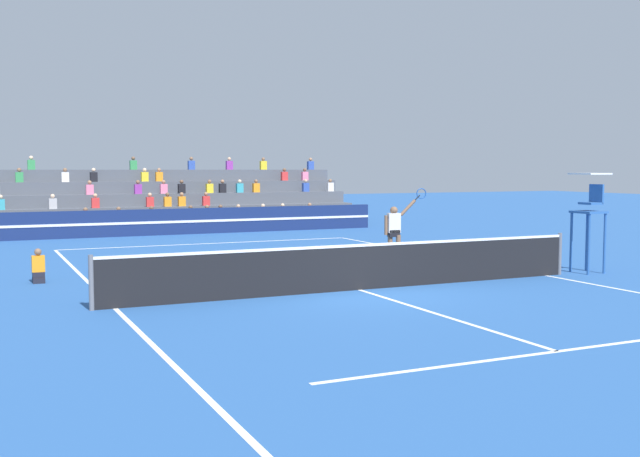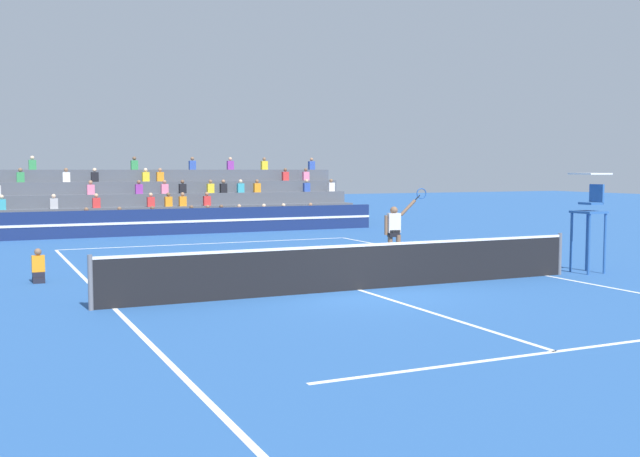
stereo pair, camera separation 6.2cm
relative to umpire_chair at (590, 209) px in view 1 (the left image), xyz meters
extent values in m
plane|color=#285699|center=(-6.96, 0.00, -1.72)|extent=(120.00, 120.00, 0.00)
cube|color=white|center=(-6.96, 11.90, -1.71)|extent=(11.00, 0.10, 0.01)
cube|color=white|center=(-12.46, 0.00, -1.71)|extent=(0.10, 23.80, 0.01)
cube|color=white|center=(-1.46, 0.00, -1.71)|extent=(0.10, 23.80, 0.01)
cube|color=white|center=(-6.96, -6.43, -1.71)|extent=(8.25, 0.10, 0.01)
cube|color=white|center=(-6.96, 6.43, -1.71)|extent=(8.25, 0.10, 0.01)
cube|color=white|center=(-6.96, 0.00, -1.71)|extent=(0.10, 12.85, 0.01)
cylinder|color=slate|center=(-12.91, 0.00, -1.17)|extent=(0.10, 0.10, 1.10)
cylinder|color=slate|center=(-1.01, 0.00, -1.17)|extent=(0.10, 0.10, 1.10)
cube|color=black|center=(-6.96, 0.00, -1.22)|extent=(11.90, 0.02, 1.00)
cube|color=white|center=(-6.96, 0.00, -0.69)|extent=(11.90, 0.04, 0.06)
cube|color=navy|center=(-6.96, 16.24, -1.17)|extent=(18.00, 0.24, 1.10)
cube|color=white|center=(-6.96, 16.11, -1.17)|extent=(18.00, 0.02, 0.10)
cube|color=#4C515B|center=(-6.96, 17.52, -1.44)|extent=(18.23, 0.95, 0.55)
cube|color=silver|center=(-9.36, 17.35, -0.95)|extent=(0.32, 0.22, 0.44)
sphere|color=brown|center=(-9.36, 17.35, -0.63)|extent=(0.18, 0.18, 0.18)
cube|color=black|center=(-1.83, 17.35, -0.95)|extent=(0.32, 0.22, 0.44)
sphere|color=beige|center=(-1.83, 17.35, -0.63)|extent=(0.18, 0.18, 0.18)
cube|color=pink|center=(-5.48, 17.35, -0.95)|extent=(0.32, 0.22, 0.44)
sphere|color=brown|center=(-5.48, 17.35, -0.63)|extent=(0.18, 0.18, 0.18)
cube|color=silver|center=(-0.45, 17.35, -0.95)|extent=(0.32, 0.22, 0.44)
sphere|color=#9E7051|center=(-0.45, 17.35, -0.63)|extent=(0.18, 0.18, 0.18)
cube|color=#B2B2B7|center=(-7.96, 17.35, -0.95)|extent=(0.32, 0.22, 0.44)
sphere|color=brown|center=(-7.96, 17.35, -0.63)|extent=(0.18, 0.18, 0.18)
cube|color=silver|center=(-4.01, 17.35, -0.95)|extent=(0.32, 0.22, 0.44)
sphere|color=tan|center=(-4.01, 17.35, -0.63)|extent=(0.18, 0.18, 0.18)
cube|color=teal|center=(-6.23, 17.35, -0.95)|extent=(0.32, 0.22, 0.44)
sphere|color=brown|center=(-6.23, 17.35, -0.63)|extent=(0.18, 0.18, 0.18)
cube|color=silver|center=(-2.81, 17.35, -0.95)|extent=(0.32, 0.22, 0.44)
sphere|color=beige|center=(-2.81, 17.35, -0.63)|extent=(0.18, 0.18, 0.18)
cube|color=#2D4CA5|center=(-4.86, 17.35, -0.95)|extent=(0.32, 0.22, 0.44)
sphere|color=brown|center=(-4.86, 17.35, -0.63)|extent=(0.18, 0.18, 0.18)
cube|color=pink|center=(-10.71, 17.35, -0.95)|extent=(0.32, 0.22, 0.44)
sphere|color=brown|center=(-10.71, 17.35, -0.63)|extent=(0.18, 0.18, 0.18)
cube|color=#4C515B|center=(-6.96, 18.47, -1.17)|extent=(18.23, 0.95, 1.10)
cube|color=red|center=(-5.24, 18.30, -0.40)|extent=(0.32, 0.22, 0.44)
sphere|color=#9E7051|center=(-5.24, 18.30, -0.08)|extent=(0.18, 0.18, 0.18)
cube|color=red|center=(-10.17, 18.30, -0.40)|extent=(0.32, 0.22, 0.44)
sphere|color=tan|center=(-10.17, 18.30, -0.08)|extent=(0.18, 0.18, 0.18)
cube|color=teal|center=(-13.94, 18.30, -0.40)|extent=(0.32, 0.22, 0.44)
sphere|color=beige|center=(-13.94, 18.30, -0.08)|extent=(0.18, 0.18, 0.18)
cube|color=orange|center=(-7.03, 18.30, -0.40)|extent=(0.32, 0.22, 0.44)
sphere|color=brown|center=(-7.03, 18.30, -0.08)|extent=(0.18, 0.18, 0.18)
cube|color=red|center=(-7.82, 18.30, -0.40)|extent=(0.32, 0.22, 0.44)
sphere|color=tan|center=(-7.82, 18.30, -0.08)|extent=(0.18, 0.18, 0.18)
cube|color=#B2B2B7|center=(-11.91, 18.30, -0.40)|extent=(0.32, 0.22, 0.44)
sphere|color=beige|center=(-11.91, 18.30, -0.08)|extent=(0.18, 0.18, 0.18)
cube|color=orange|center=(-6.38, 18.30, -0.40)|extent=(0.32, 0.22, 0.44)
sphere|color=#9E7051|center=(-6.38, 18.30, -0.08)|extent=(0.18, 0.18, 0.18)
cube|color=#4C515B|center=(-6.96, 19.42, -0.89)|extent=(18.23, 0.95, 1.65)
cube|color=teal|center=(-3.29, 19.25, 0.15)|extent=(0.32, 0.22, 0.44)
sphere|color=beige|center=(-3.29, 19.25, 0.47)|extent=(0.18, 0.18, 0.18)
cube|color=purple|center=(-8.15, 19.25, 0.15)|extent=(0.32, 0.22, 0.44)
sphere|color=brown|center=(-8.15, 19.25, 0.47)|extent=(0.18, 0.18, 0.18)
cube|color=black|center=(-6.13, 19.25, 0.15)|extent=(0.32, 0.22, 0.44)
sphere|color=brown|center=(-6.13, 19.25, 0.47)|extent=(0.18, 0.18, 0.18)
cube|color=black|center=(-4.15, 19.25, 0.15)|extent=(0.32, 0.22, 0.44)
sphere|color=#9E7051|center=(-4.15, 19.25, 0.47)|extent=(0.18, 0.18, 0.18)
cube|color=silver|center=(1.55, 19.25, 0.15)|extent=(0.32, 0.22, 0.44)
sphere|color=brown|center=(1.55, 19.25, 0.47)|extent=(0.18, 0.18, 0.18)
cube|color=yellow|center=(-4.79, 19.25, 0.15)|extent=(0.32, 0.22, 0.44)
sphere|color=brown|center=(-4.79, 19.25, 0.47)|extent=(0.18, 0.18, 0.18)
cube|color=pink|center=(-10.26, 19.25, 0.15)|extent=(0.32, 0.22, 0.44)
sphere|color=#9E7051|center=(-10.26, 19.25, 0.47)|extent=(0.18, 0.18, 0.18)
cube|color=pink|center=(-6.97, 19.25, 0.15)|extent=(0.32, 0.22, 0.44)
sphere|color=#9E7051|center=(-6.97, 19.25, 0.47)|extent=(0.18, 0.18, 0.18)
cube|color=orange|center=(-2.45, 19.25, 0.15)|extent=(0.32, 0.22, 0.44)
sphere|color=brown|center=(-2.45, 19.25, 0.47)|extent=(0.18, 0.18, 0.18)
cube|color=#2D4CA5|center=(0.18, 19.25, 0.15)|extent=(0.32, 0.22, 0.44)
sphere|color=tan|center=(0.18, 19.25, 0.47)|extent=(0.18, 0.18, 0.18)
cube|color=#4C515B|center=(-6.96, 20.37, -0.62)|extent=(18.23, 0.95, 2.20)
cube|color=orange|center=(-6.96, 20.20, 0.70)|extent=(0.32, 0.22, 0.44)
sphere|color=#9E7051|center=(-6.96, 20.20, 1.02)|extent=(0.18, 0.18, 0.18)
cube|color=pink|center=(0.56, 20.20, 0.70)|extent=(0.32, 0.22, 0.44)
sphere|color=brown|center=(0.56, 20.20, 1.02)|extent=(0.18, 0.18, 0.18)
cube|color=black|center=(-9.94, 20.20, 0.70)|extent=(0.32, 0.22, 0.44)
sphere|color=beige|center=(-9.94, 20.20, 1.02)|extent=(0.18, 0.18, 0.18)
cube|color=red|center=(-0.58, 20.20, 0.70)|extent=(0.32, 0.22, 0.44)
sphere|color=brown|center=(-0.58, 20.20, 1.02)|extent=(0.18, 0.18, 0.18)
cube|color=#338C4C|center=(-13.09, 20.20, 0.70)|extent=(0.32, 0.22, 0.44)
sphere|color=brown|center=(-13.09, 20.20, 1.02)|extent=(0.18, 0.18, 0.18)
cube|color=yellow|center=(-7.63, 20.20, 0.70)|extent=(0.32, 0.22, 0.44)
sphere|color=beige|center=(-7.63, 20.20, 1.02)|extent=(0.18, 0.18, 0.18)
cube|color=silver|center=(-11.18, 20.20, 0.70)|extent=(0.32, 0.22, 0.44)
sphere|color=brown|center=(-11.18, 20.20, 1.02)|extent=(0.18, 0.18, 0.18)
cube|color=#4C515B|center=(-6.96, 21.32, -0.34)|extent=(18.23, 0.95, 2.75)
cube|color=purple|center=(-3.18, 21.15, 1.25)|extent=(0.32, 0.22, 0.44)
sphere|color=tan|center=(-3.18, 21.15, 1.57)|extent=(0.18, 0.18, 0.18)
cube|color=yellow|center=(-1.36, 21.15, 1.25)|extent=(0.32, 0.22, 0.44)
sphere|color=brown|center=(-1.36, 21.15, 1.57)|extent=(0.18, 0.18, 0.18)
cube|color=#2D4CA5|center=(-5.14, 21.15, 1.25)|extent=(0.32, 0.22, 0.44)
sphere|color=brown|center=(-5.14, 21.15, 1.57)|extent=(0.18, 0.18, 0.18)
cube|color=#338C4C|center=(-12.52, 21.15, 1.25)|extent=(0.32, 0.22, 0.44)
sphere|color=beige|center=(-12.52, 21.15, 1.57)|extent=(0.18, 0.18, 0.18)
cube|color=#2D4CA5|center=(1.30, 21.15, 1.25)|extent=(0.32, 0.22, 0.44)
sphere|color=#9E7051|center=(1.30, 21.15, 1.57)|extent=(0.18, 0.18, 0.18)
cube|color=#338C4C|center=(-7.97, 21.15, 1.25)|extent=(0.32, 0.22, 0.44)
sphere|color=brown|center=(-7.97, 21.15, 1.57)|extent=(0.18, 0.18, 0.18)
cylinder|color=#285699|center=(-0.32, -0.32, -0.92)|extent=(0.07, 0.07, 1.60)
cylinder|color=#285699|center=(-0.32, 0.32, -0.92)|extent=(0.07, 0.07, 1.60)
cylinder|color=#285699|center=(0.24, -0.32, -0.92)|extent=(0.07, 0.07, 1.60)
cylinder|color=#285699|center=(0.24, 0.32, -0.92)|extent=(0.07, 0.07, 1.60)
cube|color=#285699|center=(-0.04, 0.00, -0.09)|extent=(0.68, 0.76, 0.06)
cube|color=#285699|center=(0.02, 0.00, 0.14)|extent=(0.44, 0.48, 0.06)
cube|color=#285699|center=(0.22, 0.00, 0.39)|extent=(0.06, 0.48, 0.52)
cube|color=white|center=(-0.04, 0.00, 0.93)|extent=(0.76, 0.84, 0.04)
cube|color=black|center=(-13.56, 4.26, -1.66)|extent=(0.28, 0.36, 0.12)
cube|color=black|center=(-13.56, 4.26, -1.54)|extent=(0.28, 0.24, 0.18)
cube|color=orange|center=(-13.56, 4.26, -1.25)|extent=(0.30, 0.18, 0.40)
sphere|color=brown|center=(-13.56, 4.26, -0.96)|extent=(0.17, 0.17, 0.17)
cylinder|color=brown|center=(-4.16, 3.41, -1.27)|extent=(0.14, 0.14, 0.90)
cylinder|color=brown|center=(-3.96, 3.30, -1.27)|extent=(0.14, 0.14, 0.90)
cube|color=black|center=(-4.07, 3.38, -0.78)|extent=(0.34, 0.24, 0.20)
cube|color=silver|center=(-4.07, 3.38, -0.48)|extent=(0.38, 0.25, 0.56)
sphere|color=brown|center=(-4.07, 3.38, -0.12)|extent=(0.22, 0.22, 0.22)
cube|color=white|center=(-4.16, 3.45, -1.67)|extent=(0.15, 0.27, 0.09)
cube|color=white|center=(-3.95, 3.34, -1.67)|extent=(0.15, 0.27, 0.09)
cylinder|color=brown|center=(-4.30, 3.41, -0.54)|extent=(0.09, 0.09, 0.56)
cylinder|color=brown|center=(-3.64, 3.32, -0.05)|extent=(0.50, 0.16, 0.48)
cylinder|color=black|center=(-3.35, 3.28, 0.23)|extent=(0.18, 0.06, 0.18)
torus|color=#1E4C99|center=(-3.22, 3.26, 0.36)|extent=(0.44, 0.09, 0.44)
sphere|color=#C6DB33|center=(-3.59, 5.54, -1.68)|extent=(0.07, 0.07, 0.07)
camera|label=1|loc=(-14.95, -15.06, 1.05)|focal=42.00mm
camera|label=2|loc=(-14.89, -15.08, 1.05)|focal=42.00mm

